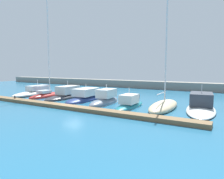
{
  "coord_description": "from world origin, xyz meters",
  "views": [
    {
      "loc": [
        18.04,
        -20.09,
        5.1
      ],
      "look_at": [
        3.53,
        4.24,
        2.13
      ],
      "focal_mm": 32.05,
      "sensor_mm": 36.0,
      "label": 1
    }
  ],
  "objects": [
    {
      "name": "motorboat_charcoal_third",
      "position": [
        -6.31,
        5.33,
        0.56
      ],
      "size": [
        3.4,
        9.5,
        3.3
      ],
      "rotation": [
        0.0,
        0.0,
        1.61
      ],
      "color": "#2D2D33",
      "rests_on": "ground_plane"
    },
    {
      "name": "sailboat_sand_seventh",
      "position": [
        10.83,
        4.92,
        0.37
      ],
      "size": [
        3.08,
        9.22,
        14.34
      ],
      "rotation": [
        0.0,
        0.0,
        1.6
      ],
      "color": "beige",
      "rests_on": "ground_plane"
    },
    {
      "name": "sailboat_red_second",
      "position": [
        -10.31,
        4.66,
        0.43
      ],
      "size": [
        2.81,
        8.5,
        18.04
      ],
      "rotation": [
        0.0,
        0.0,
        1.65
      ],
      "color": "#B72D28",
      "rests_on": "ground_plane"
    },
    {
      "name": "motorboat_ivory_nearest",
      "position": [
        -14.47,
        5.18,
        0.52
      ],
      "size": [
        3.67,
        9.91,
        3.14
      ],
      "rotation": [
        0.0,
        0.0,
        1.67
      ],
      "color": "silver",
      "rests_on": "ground_plane"
    },
    {
      "name": "motorboat_teal_sixth",
      "position": [
        6.66,
        3.61,
        0.42
      ],
      "size": [
        2.43,
        7.49,
        2.93
      ],
      "rotation": [
        0.0,
        0.0,
        1.6
      ],
      "color": "#19707F",
      "rests_on": "ground_plane"
    },
    {
      "name": "motorboat_slate_fifth",
      "position": [
        2.49,
        4.0,
        0.56
      ],
      "size": [
        2.79,
        7.56,
        3.23
      ],
      "rotation": [
        0.0,
        0.0,
        1.64
      ],
      "color": "slate",
      "rests_on": "ground_plane"
    },
    {
      "name": "motorboat_navy_fourth",
      "position": [
        -1.96,
        5.12,
        0.5
      ],
      "size": [
        3.74,
        9.64,
        3.1
      ],
      "rotation": [
        0.0,
        0.0,
        1.65
      ],
      "color": "navy",
      "rests_on": "ground_plane"
    },
    {
      "name": "ground_plane",
      "position": [
        0.0,
        0.0,
        0.0
      ],
      "size": [
        120.0,
        120.0,
        0.0
      ],
      "primitive_type": "plane",
      "color": "#236084"
    },
    {
      "name": "dock_pier",
      "position": [
        0.0,
        -1.38,
        0.22
      ],
      "size": [
        33.76,
        1.41,
        0.45
      ],
      "primitive_type": "cube",
      "color": "brown",
      "rests_on": "ground_plane"
    },
    {
      "name": "mooring_buoy_white",
      "position": [
        -13.92,
        14.16,
        0.0
      ],
      "size": [
        0.54,
        0.54,
        0.54
      ],
      "primitive_type": "sphere",
      "color": "white",
      "rests_on": "ground_plane"
    },
    {
      "name": "dock_bollard",
      "position": [
        -10.8,
        -1.38,
        0.67
      ],
      "size": [
        0.2,
        0.2,
        0.44
      ],
      "primitive_type": "cylinder",
      "color": "black",
      "rests_on": "dock_pier"
    },
    {
      "name": "motorboat_white_eighth",
      "position": [
        15.06,
        6.16,
        0.55
      ],
      "size": [
        4.49,
        10.7,
        3.43
      ],
      "rotation": [
        0.0,
        0.0,
        1.69
      ],
      "color": "white",
      "rests_on": "ground_plane"
    },
    {
      "name": "breakwater_seawall",
      "position": [
        0.0,
        29.07,
        0.95
      ],
      "size": [
        108.0,
        3.16,
        1.89
      ],
      "primitive_type": "cube",
      "color": "gray",
      "rests_on": "ground_plane"
    }
  ]
}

